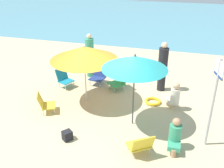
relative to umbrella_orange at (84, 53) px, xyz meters
The scene contains 16 objects.
ground_plane 1.88m from the umbrella_orange, 26.56° to the right, with size 40.00×40.00×0.00m, color #CCB789.
sea_water 13.98m from the umbrella_orange, 86.66° to the left, with size 40.00×16.00×0.01m, color #5693A3.
umbrella_orange is the anchor object (origin of this frame).
umbrella_teal 1.94m from the umbrella_orange, 26.85° to the right, with size 1.72×1.72×2.08m.
beach_chair_a 1.93m from the umbrella_orange, 54.02° to the left, with size 0.77×0.77×0.60m.
beach_chair_b 1.87m from the umbrella_orange, 90.79° to the left, with size 0.58×0.63×0.65m.
beach_chair_c 1.92m from the umbrella_orange, 133.89° to the right, with size 0.66×0.65×0.63m.
beach_chair_d 3.32m from the umbrella_orange, 44.30° to the right, with size 0.73×0.71×0.61m.
beach_chair_e 1.90m from the umbrella_orange, 145.92° to the left, with size 0.66×0.63×0.68m.
person_a 2.80m from the umbrella_orange, 32.80° to the left, with size 0.33×0.33×1.75m.
person_b 3.02m from the umbrella_orange, ahead, with size 0.48×0.52×0.93m.
person_c 3.59m from the umbrella_orange, 29.83° to the right, with size 0.31×0.55×0.85m.
person_d 2.16m from the umbrella_orange, 106.12° to the left, with size 0.33×0.33×1.71m.
warning_sign 3.90m from the umbrella_orange, 19.18° to the right, with size 0.16×0.44×2.30m.
swim_ring 2.70m from the umbrella_orange, 12.06° to the left, with size 0.53×0.53×0.10m, color yellow.
beach_bag 2.56m from the umbrella_orange, 83.06° to the right, with size 0.23×0.21×0.25m, color black.
Camera 1 is at (2.03, -6.62, 4.28)m, focal length 42.07 mm.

